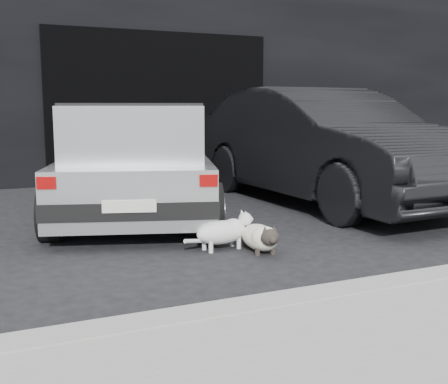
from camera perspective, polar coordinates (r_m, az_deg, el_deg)
name	(u,v)px	position (r m, az deg, el deg)	size (l,w,h in m)	color
ground	(191,229)	(6.10, -3.40, -3.81)	(80.00, 80.00, 0.00)	black
building_facade	(130,48)	(12.03, -9.55, 14.24)	(34.00, 4.00, 5.00)	black
garage_opening	(161,107)	(10.05, -6.37, 8.56)	(4.00, 0.10, 2.60)	black
curb	(444,279)	(4.49, 21.47, -8.23)	(18.00, 0.25, 0.12)	gray
silver_hatchback	(137,155)	(6.80, -8.86, 3.70)	(2.70, 3.99, 1.35)	silver
second_car	(323,146)	(7.79, 10.04, 4.66)	(1.66, 4.77, 1.57)	black
cat_siamese	(261,237)	(5.14, 3.80, -4.63)	(0.38, 0.86, 0.30)	beige
cat_white	(225,231)	(5.23, 0.09, -3.97)	(0.75, 0.31, 0.35)	silver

